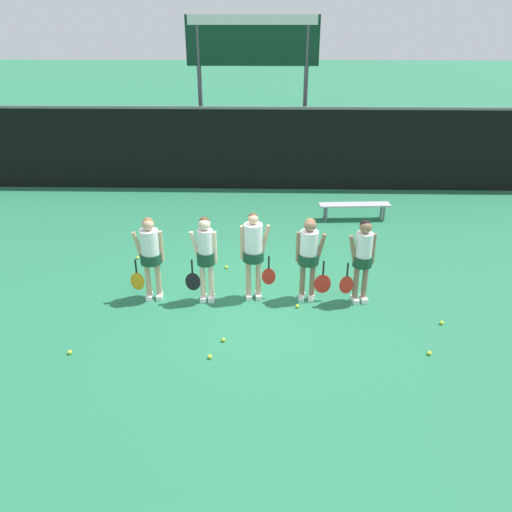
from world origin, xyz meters
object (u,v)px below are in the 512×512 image
scoreboard (253,53)px  tennis_ball_4 (138,258)px  player_3 (309,252)px  tennis_ball_7 (226,267)px  tennis_ball_0 (429,353)px  tennis_ball_5 (442,323)px  tennis_ball_8 (352,287)px  player_0 (150,252)px  bench_courtside (355,206)px  tennis_ball_6 (297,306)px  tennis_ball_1 (70,352)px  player_2 (254,249)px  player_4 (363,255)px  tennis_ball_2 (223,340)px  tennis_ball_3 (210,357)px  player_1 (205,252)px

scoreboard → tennis_ball_4: size_ratio=76.89×
player_3 → tennis_ball_7: (-1.66, 1.24, -0.94)m
tennis_ball_4 → player_3: bearing=-24.3°
tennis_ball_0 → tennis_ball_4: 6.53m
tennis_ball_5 → tennis_ball_8: same height
player_0 → bench_courtside: bearing=39.3°
tennis_ball_6 → tennis_ball_8: tennis_ball_8 is taller
scoreboard → tennis_ball_8: 9.31m
tennis_ball_6 → tennis_ball_5: bearing=-11.4°
tennis_ball_4 → tennis_ball_5: bearing=-22.9°
scoreboard → player_3: bearing=-81.2°
tennis_ball_1 → player_3: bearing=25.9°
bench_courtside → tennis_ball_1: (-5.48, -6.23, -0.35)m
player_2 → player_3: size_ratio=1.05×
tennis_ball_1 → player_4: bearing=20.5°
tennis_ball_5 → tennis_ball_8: (-1.39, 1.27, 0.00)m
tennis_ball_1 → tennis_ball_2: tennis_ball_1 is taller
tennis_ball_1 → tennis_ball_5: bearing=9.4°
tennis_ball_3 → player_2: bearing=72.3°
bench_courtside → tennis_ball_8: size_ratio=26.69×
player_4 → tennis_ball_8: bearing=85.9°
bench_courtside → tennis_ball_6: size_ratio=27.49×
player_0 → tennis_ball_5: player_0 is taller
player_0 → tennis_ball_0: size_ratio=23.79×
tennis_ball_3 → tennis_ball_5: (3.98, 1.09, 0.00)m
player_2 → tennis_ball_3: player_2 is taller
tennis_ball_1 → tennis_ball_6: 4.04m
tennis_ball_4 → tennis_ball_8: 4.80m
tennis_ball_0 → tennis_ball_7: 4.62m
player_2 → tennis_ball_8: (1.96, 0.38, -0.99)m
tennis_ball_5 → tennis_ball_0: bearing=-117.7°
tennis_ball_8 → scoreboard: bearing=105.5°
tennis_ball_0 → tennis_ball_1: (-5.77, -0.13, 0.00)m
tennis_ball_4 → player_1: bearing=-44.9°
tennis_ball_1 → tennis_ball_3: same height
player_3 → tennis_ball_2: (-1.49, -1.49, -0.94)m
player_0 → tennis_ball_0: player_0 is taller
bench_courtside → tennis_ball_4: size_ratio=28.94×
tennis_ball_3 → tennis_ball_8: tennis_ball_8 is taller
bench_courtside → tennis_ball_0: (0.29, -6.10, -0.35)m
player_4 → tennis_ball_5: bearing=-41.0°
bench_courtside → tennis_ball_4: bench_courtside is taller
player_2 → tennis_ball_4: size_ratio=26.15×
player_2 → player_3: (1.03, -0.02, -0.05)m
tennis_ball_2 → scoreboard: bearing=89.0°
tennis_ball_0 → tennis_ball_6: (-2.04, 1.41, 0.00)m
tennis_ball_6 → tennis_ball_8: size_ratio=0.97×
scoreboard → tennis_ball_1: 11.45m
player_0 → tennis_ball_0: (4.80, -1.72, -0.95)m
player_0 → tennis_ball_5: bearing=-13.7°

